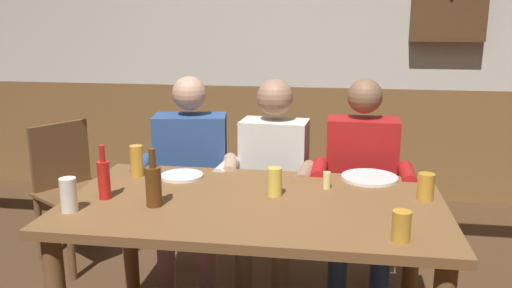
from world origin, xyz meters
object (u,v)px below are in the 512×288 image
object	(u,v)px
person_1	(272,175)
pint_glass_2	(69,195)
person_2	(361,180)
pint_glass_1	(426,187)
pint_glass_0	(401,226)
pint_glass_3	(275,182)
table_candle	(327,180)
plate_0	(182,176)
bottle_0	(154,185)
dining_table	(254,223)
pint_glass_4	(137,161)
person_0	(190,171)
plate_1	(370,178)
chair_empty_far_end	(72,187)
bottle_1	(104,178)

from	to	relation	value
person_1	pint_glass_2	xyz separation A→B (m)	(-0.73, -0.95, 0.17)
person_2	pint_glass_1	distance (m)	0.64
person_1	pint_glass_0	xyz separation A→B (m)	(0.60, -1.04, 0.15)
pint_glass_1	pint_glass_3	size ratio (longest dim) A/B	0.92
table_candle	plate_0	size ratio (longest dim) A/B	0.37
bottle_0	pint_glass_0	size ratio (longest dim) A/B	2.23
dining_table	bottle_0	size ratio (longest dim) A/B	6.55
pint_glass_2	pint_glass_0	bearing A→B (deg)	-4.19
person_2	plate_0	bearing A→B (deg)	25.45
pint_glass_4	pint_glass_1	bearing A→B (deg)	-5.94
pint_glass_0	pint_glass_4	bearing A→B (deg)	153.57
pint_glass_4	pint_glass_3	bearing A→B (deg)	-14.78
person_0	bottle_0	bearing A→B (deg)	86.07
pint_glass_2	bottle_0	bearing A→B (deg)	19.13
plate_0	bottle_0	bearing A→B (deg)	-90.01
person_2	pint_glass_0	bearing A→B (deg)	96.56
plate_1	pint_glass_0	size ratio (longest dim) A/B	2.46
pint_glass_0	pint_glass_2	xyz separation A→B (m)	(-1.33, 0.10, 0.02)
dining_table	table_candle	distance (m)	0.41
person_2	plate_0	world-z (taller)	person_2
person_2	plate_0	size ratio (longest dim) A/B	5.69
person_0	person_1	size ratio (longest dim) A/B	1.01
person_0	plate_0	distance (m)	0.44
chair_empty_far_end	pint_glass_2	bearing A→B (deg)	60.64
person_1	pint_glass_4	distance (m)	0.79
dining_table	person_1	bearing A→B (deg)	90.45
person_1	pint_glass_4	bearing A→B (deg)	38.92
plate_1	bottle_1	bearing A→B (deg)	-158.27
bottle_0	pint_glass_2	xyz separation A→B (m)	(-0.33, -0.11, -0.02)
table_candle	plate_1	size ratio (longest dim) A/B	0.29
plate_1	chair_empty_far_end	bearing A→B (deg)	166.14
table_candle	bottle_1	xyz separation A→B (m)	(-0.97, -0.29, 0.05)
dining_table	pint_glass_1	bearing A→B (deg)	9.49
table_candle	pint_glass_0	bearing A→B (deg)	-63.55
pint_glass_0	pint_glass_1	bearing A→B (deg)	71.59
bottle_1	pint_glass_3	xyz separation A→B (m)	(0.74, 0.15, -0.03)
person_2	bottle_1	size ratio (longest dim) A/B	4.97
person_1	table_candle	bearing A→B (deg)	128.01
pint_glass_1	person_1	bearing A→B (deg)	142.56
person_2	pint_glass_4	world-z (taller)	person_2
dining_table	pint_glass_3	bearing A→B (deg)	43.58
person_2	bottle_1	xyz separation A→B (m)	(-1.15, -0.76, 0.19)
plate_0	bottle_0	distance (m)	0.42
pint_glass_2	pint_glass_3	world-z (taller)	pint_glass_2
pint_glass_2	pint_glass_4	world-z (taller)	pint_glass_4
dining_table	plate_0	bearing A→B (deg)	145.51
bottle_1	pint_glass_0	distance (m)	1.28
pint_glass_0	pint_glass_2	size ratio (longest dim) A/B	0.79
pint_glass_2	plate_1	bearing A→B (deg)	26.92
plate_1	pint_glass_4	xyz separation A→B (m)	(-1.16, -0.12, 0.07)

